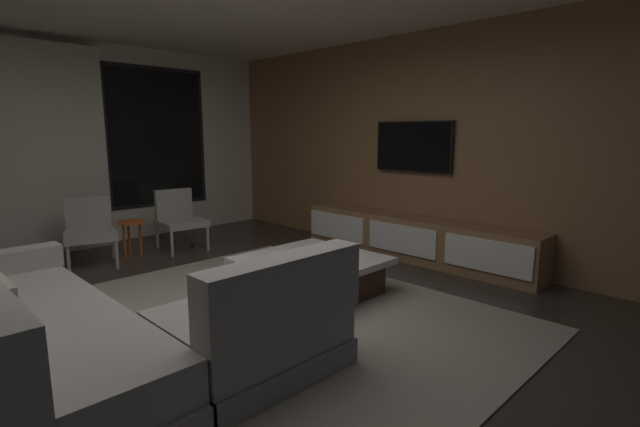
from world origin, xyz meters
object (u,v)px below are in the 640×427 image
at_px(book_stack_on_coffee_table, 306,255).
at_px(accent_chair_by_curtain, 90,228).
at_px(accent_chair_near_window, 179,216).
at_px(mounted_tv, 413,147).
at_px(sectional_couch, 96,335).
at_px(media_console, 415,239).
at_px(side_stool, 131,228).
at_px(coffee_table, 311,275).

height_order(book_stack_on_coffee_table, accent_chair_by_curtain, accent_chair_by_curtain).
relative_size(accent_chair_near_window, mounted_tv, 0.73).
bearing_deg(accent_chair_near_window, sectional_couch, -126.75).
xyz_separation_m(accent_chair_near_window, accent_chair_by_curtain, (-1.09, 0.05, 0.00)).
distance_m(book_stack_on_coffee_table, accent_chair_by_curtain, 2.75).
distance_m(sectional_couch, mounted_tv, 4.05).
height_order(sectional_couch, mounted_tv, mounted_tv).
bearing_deg(media_console, accent_chair_near_window, 124.66).
distance_m(accent_chair_near_window, mounted_tv, 3.14).
bearing_deg(accent_chair_by_curtain, book_stack_on_coffee_table, -68.05).
distance_m(sectional_couch, media_console, 3.72).
xyz_separation_m(sectional_couch, side_stool, (1.34, 2.65, 0.08)).
height_order(coffee_table, accent_chair_near_window, accent_chair_near_window).
relative_size(sectional_couch, accent_chair_by_curtain, 3.21).
height_order(coffee_table, side_stool, side_stool).
xyz_separation_m(book_stack_on_coffee_table, mounted_tv, (1.98, 0.19, 0.94)).
bearing_deg(accent_chair_near_window, accent_chair_by_curtain, 177.49).
relative_size(sectional_couch, mounted_tv, 2.35).
bearing_deg(accent_chair_near_window, mounted_tv, -50.35).
height_order(accent_chair_by_curtain, mounted_tv, mounted_tv).
xyz_separation_m(media_console, mounted_tv, (0.18, 0.20, 1.10)).
height_order(book_stack_on_coffee_table, accent_chair_near_window, accent_chair_near_window).
xyz_separation_m(book_stack_on_coffee_table, media_console, (1.80, -0.01, -0.15)).
height_order(sectional_couch, side_stool, sectional_couch).
bearing_deg(sectional_couch, side_stool, 63.09).
bearing_deg(accent_chair_by_curtain, side_stool, -6.24).
relative_size(book_stack_on_coffee_table, accent_chair_by_curtain, 0.37).
xyz_separation_m(sectional_couch, mounted_tv, (3.90, 0.34, 1.06)).
relative_size(coffee_table, accent_chair_by_curtain, 1.49).
bearing_deg(coffee_table, book_stack_on_coffee_table, -171.98).
height_order(accent_chair_near_window, media_console, accent_chair_near_window).
distance_m(coffee_table, book_stack_on_coffee_table, 0.23).
relative_size(sectional_couch, coffee_table, 2.16).
bearing_deg(accent_chair_by_curtain, accent_chair_near_window, -2.51).
bearing_deg(accent_chair_near_window, coffee_table, -89.69).
height_order(sectional_couch, accent_chair_near_window, sectional_couch).
distance_m(coffee_table, media_console, 1.72).
bearing_deg(coffee_table, side_stool, 104.59).
xyz_separation_m(sectional_couch, accent_chair_near_window, (1.98, 2.65, 0.14)).
bearing_deg(media_console, accent_chair_by_curtain, 137.87).
height_order(sectional_couch, accent_chair_by_curtain, sectional_couch).
relative_size(book_stack_on_coffee_table, media_console, 0.09).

